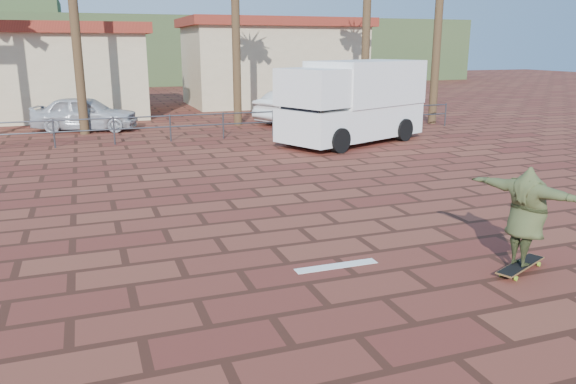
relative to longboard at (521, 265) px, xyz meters
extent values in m
plane|color=brown|center=(-3.35, 2.38, -0.10)|extent=(120.00, 120.00, 0.00)
cube|color=white|center=(-2.65, 1.18, -0.09)|extent=(1.40, 0.22, 0.01)
cylinder|color=#47494F|center=(-7.35, 14.38, 0.40)|extent=(0.06, 0.06, 1.00)
cylinder|color=#47494F|center=(-5.35, 14.38, 0.40)|extent=(0.06, 0.06, 1.00)
cylinder|color=#47494F|center=(-3.35, 14.38, 0.40)|extent=(0.06, 0.06, 1.00)
cylinder|color=#47494F|center=(-1.35, 14.38, 0.40)|extent=(0.06, 0.06, 1.00)
cylinder|color=#47494F|center=(0.65, 14.38, 0.40)|extent=(0.06, 0.06, 1.00)
cylinder|color=#47494F|center=(2.65, 14.38, 0.40)|extent=(0.06, 0.06, 1.00)
cylinder|color=#47494F|center=(4.65, 14.38, 0.40)|extent=(0.06, 0.06, 1.00)
cylinder|color=#47494F|center=(6.65, 14.38, 0.40)|extent=(0.06, 0.06, 1.00)
cylinder|color=#47494F|center=(8.65, 14.38, 0.40)|extent=(0.06, 0.06, 1.00)
cylinder|color=#47494F|center=(-3.35, 14.38, 0.85)|extent=(24.00, 0.05, 0.05)
cylinder|color=#47494F|center=(-3.35, 14.38, 0.45)|extent=(24.00, 0.05, 0.05)
cylinder|color=brown|center=(-6.35, 17.38, 4.00)|extent=(0.36, 0.36, 8.20)
cylinder|color=brown|center=(0.15, 17.88, 3.15)|extent=(0.36, 0.36, 6.50)
cylinder|color=brown|center=(5.65, 16.38, 3.80)|extent=(0.36, 0.36, 7.80)
cylinder|color=brown|center=(8.65, 15.38, 4.30)|extent=(0.36, 0.36, 8.80)
cube|color=beige|center=(-9.35, 24.38, 1.90)|extent=(12.00, 7.00, 4.00)
cube|color=maroon|center=(-9.35, 24.38, 4.15)|extent=(12.60, 7.60, 0.50)
cube|color=beige|center=(4.65, 26.38, 2.15)|extent=(10.00, 6.00, 4.50)
cube|color=maroon|center=(4.65, 26.38, 4.65)|extent=(10.60, 6.60, 0.50)
cube|color=#384C28|center=(-3.35, 52.38, 2.90)|extent=(70.00, 18.00, 6.00)
cube|color=olive|center=(0.00, 0.00, 0.01)|extent=(1.20, 0.73, 0.02)
cube|color=black|center=(0.00, 0.00, 0.02)|extent=(1.15, 0.69, 0.00)
cube|color=silver|center=(-0.38, -0.17, -0.03)|extent=(0.14, 0.21, 0.03)
cube|color=silver|center=(0.38, 0.17, -0.03)|extent=(0.14, 0.21, 0.03)
cylinder|color=#93BD28|center=(-0.33, -0.28, -0.06)|extent=(0.08, 0.06, 0.08)
cylinder|color=#93BD28|center=(-0.43, -0.06, -0.06)|extent=(0.08, 0.06, 0.08)
cylinder|color=#93BD28|center=(0.43, 0.06, -0.06)|extent=(0.08, 0.06, 0.08)
cylinder|color=#93BD28|center=(0.33, 0.28, -0.06)|extent=(0.08, 0.06, 0.08)
imported|color=#424B28|center=(0.00, 0.00, 0.81)|extent=(1.04, 2.01, 1.58)
cube|color=white|center=(2.87, 11.92, 0.69)|extent=(6.09, 4.33, 1.15)
cube|color=white|center=(3.54, 12.21, 2.05)|extent=(4.79, 3.85, 1.57)
cube|color=white|center=(1.04, 11.14, 1.99)|extent=(2.44, 2.77, 1.25)
cube|color=black|center=(0.42, 10.88, 1.52)|extent=(0.75, 1.66, 0.68)
cylinder|color=black|center=(1.57, 10.18, 0.32)|extent=(0.88, 0.60, 0.84)
cylinder|color=black|center=(0.71, 12.19, 0.32)|extent=(0.88, 0.60, 0.84)
cylinder|color=black|center=(4.84, 11.57, 0.32)|extent=(0.88, 0.60, 0.84)
cylinder|color=black|center=(3.98, 13.59, 0.32)|extent=(0.88, 0.60, 0.84)
imported|color=silver|center=(-6.27, 18.38, 0.62)|extent=(4.53, 2.80, 1.44)
imported|color=white|center=(3.13, 17.71, 0.67)|extent=(4.92, 3.53, 1.54)
cylinder|color=gray|center=(7.26, 14.38, 1.17)|extent=(0.07, 0.07, 2.53)
cube|color=#193FB2|center=(7.26, 14.38, 2.20)|extent=(0.51, 0.16, 0.52)
camera|label=1|loc=(-6.26, -6.53, 3.36)|focal=35.00mm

